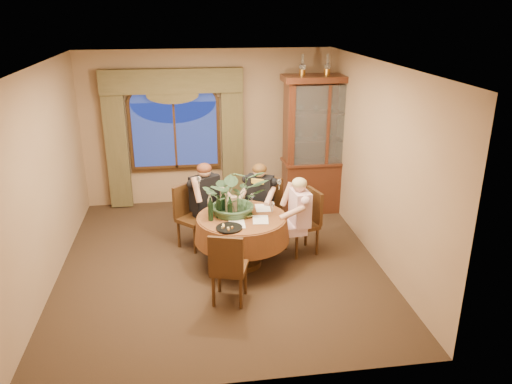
{
  "coord_description": "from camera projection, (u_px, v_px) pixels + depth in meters",
  "views": [
    {
      "loc": [
        -0.41,
        -6.44,
        3.5
      ],
      "look_at": [
        0.51,
        -0.11,
        1.1
      ],
      "focal_mm": 35.0,
      "sensor_mm": 36.0,
      "label": 1
    }
  ],
  "objects": [
    {
      "name": "window",
      "position": [
        175.0,
        136.0,
        8.97
      ],
      "size": [
        1.62,
        0.1,
        1.32
      ],
      "primitive_type": null,
      "color": "navy",
      "rests_on": "wall_back"
    },
    {
      "name": "wine_glass_person_pink",
      "position": [
        272.0,
        207.0,
        7.0
      ],
      "size": [
        0.07,
        0.07,
        0.18
      ],
      "primitive_type": null,
      "color": "silver",
      "rests_on": "dining_table"
    },
    {
      "name": "centerpiece_plant",
      "position": [
        235.0,
        173.0,
        6.84
      ],
      "size": [
        0.91,
        1.01,
        0.79
      ],
      "primitive_type": "imported",
      "color": "#375837",
      "rests_on": "dining_table"
    },
    {
      "name": "wine_bottle_3",
      "position": [
        224.0,
        202.0,
        6.97
      ],
      "size": [
        0.07,
        0.07,
        0.33
      ],
      "primitive_type": "cylinder",
      "color": "black",
      "rests_on": "dining_table"
    },
    {
      "name": "floor",
      "position": [
        221.0,
        262.0,
        7.25
      ],
      "size": [
        5.0,
        5.0,
        0.0
      ],
      "primitive_type": "plane",
      "color": "black",
      "rests_on": "ground"
    },
    {
      "name": "wine_glass_person_scarf",
      "position": [
        252.0,
        199.0,
        7.29
      ],
      "size": [
        0.07,
        0.07,
        0.18
      ],
      "primitive_type": null,
      "color": "silver",
      "rests_on": "dining_table"
    },
    {
      "name": "wine_bottle_4",
      "position": [
        210.0,
        205.0,
        6.88
      ],
      "size": [
        0.07,
        0.07,
        0.33
      ],
      "primitive_type": "cylinder",
      "color": "tan",
      "rests_on": "dining_table"
    },
    {
      "name": "olive_bowl",
      "position": [
        248.0,
        216.0,
        6.89
      ],
      "size": [
        0.15,
        0.15,
        0.05
      ],
      "primitive_type": "imported",
      "color": "#4E5B31",
      "rests_on": "dining_table"
    },
    {
      "name": "wine_bottle_5",
      "position": [
        230.0,
        208.0,
        6.78
      ],
      "size": [
        0.07,
        0.07,
        0.33
      ],
      "primitive_type": "cylinder",
      "color": "black",
      "rests_on": "dining_table"
    },
    {
      "name": "chair_back_right",
      "position": [
        265.0,
        210.0,
        7.83
      ],
      "size": [
        0.57,
        0.57,
        0.96
      ],
      "primitive_type": "cube",
      "rotation": [
        0.0,
        0.0,
        -3.66
      ],
      "color": "black",
      "rests_on": "floor"
    },
    {
      "name": "chair_back",
      "position": [
        194.0,
        218.0,
        7.56
      ],
      "size": [
        0.59,
        0.59,
        0.96
      ],
      "primitive_type": "cube",
      "rotation": [
        0.0,
        0.0,
        -2.37
      ],
      "color": "black",
      "rests_on": "floor"
    },
    {
      "name": "oil_lamp_left",
      "position": [
        303.0,
        65.0,
        8.18
      ],
      "size": [
        0.11,
        0.11,
        0.34
      ],
      "primitive_type": null,
      "color": "#A5722D",
      "rests_on": "china_cabinet"
    },
    {
      "name": "person_pink",
      "position": [
        300.0,
        218.0,
        7.18
      ],
      "size": [
        0.46,
        0.49,
        1.25
      ],
      "primitive_type": null,
      "rotation": [
        0.0,
        0.0,
        -4.6
      ],
      "color": "beige",
      "rests_on": "floor"
    },
    {
      "name": "drapery_right",
      "position": [
        232.0,
        141.0,
        9.1
      ],
      "size": [
        0.38,
        0.14,
        2.32
      ],
      "primitive_type": "cube",
      "color": "#4C4426",
      "rests_on": "floor"
    },
    {
      "name": "dining_table",
      "position": [
        242.0,
        241.0,
        7.06
      ],
      "size": [
        1.42,
        1.42,
        0.75
      ],
      "primitive_type": "cylinder",
      "rotation": [
        0.0,
        0.0,
        -0.06
      ],
      "color": "maroon",
      "rests_on": "floor"
    },
    {
      "name": "drapery_left",
      "position": [
        117.0,
        145.0,
        8.83
      ],
      "size": [
        0.38,
        0.14,
        2.32
      ],
      "primitive_type": "cube",
      "color": "#4C4426",
      "rests_on": "floor"
    },
    {
      "name": "person_back",
      "position": [
        205.0,
        204.0,
        7.61
      ],
      "size": [
        0.63,
        0.62,
        1.31
      ],
      "primitive_type": null,
      "rotation": [
        0.0,
        0.0,
        -2.58
      ],
      "color": "black",
      "rests_on": "floor"
    },
    {
      "name": "arched_transom",
      "position": [
        173.0,
        92.0,
        8.69
      ],
      "size": [
        1.6,
        0.06,
        0.44
      ],
      "primitive_type": null,
      "color": "navy",
      "rests_on": "wall_back"
    },
    {
      "name": "swag_valance",
      "position": [
        172.0,
        81.0,
        8.55
      ],
      "size": [
        2.45,
        0.16,
        0.42
      ],
      "primitive_type": null,
      "color": "#4C4426",
      "rests_on": "wall_back"
    },
    {
      "name": "wine_bottle_1",
      "position": [
        211.0,
        209.0,
        6.74
      ],
      "size": [
        0.07,
        0.07,
        0.33
      ],
      "primitive_type": "cylinder",
      "color": "black",
      "rests_on": "dining_table"
    },
    {
      "name": "wall_back",
      "position": [
        208.0,
        128.0,
        9.08
      ],
      "size": [
        4.5,
        0.0,
        4.5
      ],
      "primitive_type": "plane",
      "rotation": [
        1.57,
        0.0,
        0.0
      ],
      "color": "#937251",
      "rests_on": "ground"
    },
    {
      "name": "chair_front_left",
      "position": [
        229.0,
        266.0,
        6.15
      ],
      "size": [
        0.52,
        0.52,
        0.96
      ],
      "primitive_type": "cube",
      "rotation": [
        0.0,
        0.0,
        -0.28
      ],
      "color": "black",
      "rests_on": "floor"
    },
    {
      "name": "tasting_paper_1",
      "position": [
        263.0,
        208.0,
        7.2
      ],
      "size": [
        0.23,
        0.31,
        0.0
      ],
      "primitive_type": "cube",
      "rotation": [
        0.0,
        0.0,
        -0.05
      ],
      "color": "white",
      "rests_on": "dining_table"
    },
    {
      "name": "tasting_paper_0",
      "position": [
        261.0,
        220.0,
        6.81
      ],
      "size": [
        0.25,
        0.32,
        0.0
      ],
      "primitive_type": "cube",
      "rotation": [
        0.0,
        0.0,
        -0.13
      ],
      "color": "white",
      "rests_on": "dining_table"
    },
    {
      "name": "cheese_platter",
      "position": [
        229.0,
        228.0,
        6.54
      ],
      "size": [
        0.35,
        0.35,
        0.02
      ],
      "primitive_type": "cylinder",
      "color": "black",
      "rests_on": "dining_table"
    },
    {
      "name": "person_scarf",
      "position": [
        260.0,
        203.0,
        7.71
      ],
      "size": [
        0.6,
        0.58,
        1.28
      ],
      "primitive_type": null,
      "rotation": [
        0.0,
        0.0,
        -3.6
      ],
      "color": "black",
      "rests_on": "floor"
    },
    {
      "name": "chair_right",
      "position": [
        302.0,
        223.0,
        7.38
      ],
      "size": [
        0.52,
        0.52,
        0.96
      ],
      "primitive_type": "cube",
      "rotation": [
        0.0,
        0.0,
        -4.45
      ],
      "color": "black",
      "rests_on": "floor"
    },
    {
      "name": "ceiling",
      "position": [
        215.0,
        65.0,
        6.27
      ],
      "size": [
        5.0,
        5.0,
        0.0
      ],
      "primitive_type": "plane",
      "rotation": [
        3.14,
        0.0,
        0.0
      ],
      "color": "white",
      "rests_on": "wall_back"
    },
    {
      "name": "oil_lamp_center",
      "position": [
        327.0,
        64.0,
        8.23
      ],
      "size": [
        0.11,
        0.11,
        0.34
      ],
      "primitive_type": null,
      "color": "#A5722D",
      "rests_on": "china_cabinet"
    },
    {
      "name": "wine_bottle_0",
      "position": [
        219.0,
        207.0,
        6.82
      ],
      "size": [
        0.07,
        0.07,
        0.33
      ],
      "primitive_type": "cylinder",
      "color": "black",
      "rests_on": "dining_table"
    },
    {
      "name": "tasting_paper_2",
      "position": [
        237.0,
        224.0,
        6.68
      ],
      "size": [
        0.22,
        0.31,
        0.0
      ],
      "primitive_type": "cube",
      "rotation": [
        0.0,
        0.0,
        -0.04
      ],
      "color": "white",
      "rests_on": "dining_table"
    },
    {
      "name": "china_cabinet",
      "position": [
        323.0,
        145.0,
        8.72
      ],
      "size": [
        1.49,
        0.58,
        2.41
      ],
      "primitive_type": "cube",
      "color": "#39170C",
      "rests_on": "floor"
    },
    {
      "name": "wine_bottle_2",
      "position": [
        228.0,
        205.0,
        6.87
      ],
      "size": [
        0.07,
        0.07,
        0.33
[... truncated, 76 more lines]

